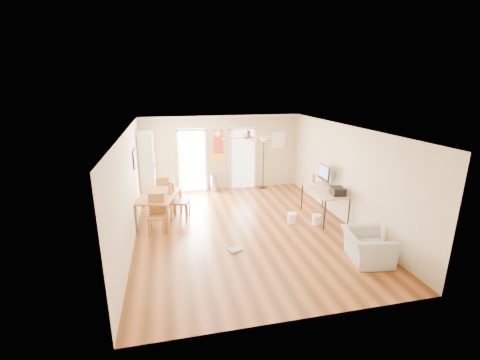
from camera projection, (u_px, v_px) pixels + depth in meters
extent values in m
plane|color=brown|center=(245.00, 229.00, 8.45)|extent=(7.00, 7.00, 0.00)
cube|color=red|center=(218.00, 146.00, 11.25)|extent=(0.46, 0.03, 1.10)
cube|color=white|center=(278.00, 140.00, 11.65)|extent=(0.50, 0.04, 0.60)
cube|color=black|center=(135.00, 158.00, 8.71)|extent=(0.04, 0.66, 0.48)
cylinder|color=#AAAAAC|center=(214.00, 183.00, 11.34)|extent=(0.31, 0.31, 0.59)
cube|color=silver|center=(312.00, 184.00, 9.45)|extent=(0.22, 0.39, 0.01)
cube|color=black|center=(338.00, 191.00, 8.52)|extent=(0.38, 0.43, 0.20)
cylinder|color=#DE5613|center=(313.00, 178.00, 9.56)|extent=(0.10, 0.10, 0.26)
cylinder|color=silver|center=(317.00, 219.00, 8.69)|extent=(0.29, 0.29, 0.27)
cylinder|color=white|center=(292.00, 218.00, 8.79)|extent=(0.30, 0.30, 0.27)
cube|color=gray|center=(235.00, 250.00, 7.34)|extent=(0.34, 0.30, 0.04)
imported|color=#A9A9A4|center=(367.00, 247.00, 6.84)|extent=(1.03, 1.13, 0.64)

